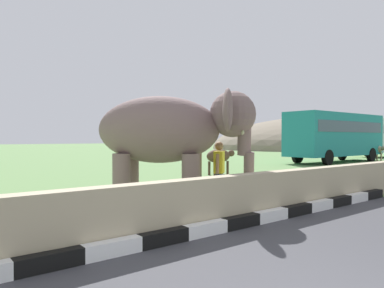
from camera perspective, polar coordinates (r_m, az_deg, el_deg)
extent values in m
cube|color=black|center=(5.29, -21.84, -17.05)|extent=(0.90, 0.20, 0.24)
cube|color=white|center=(5.60, -12.60, -15.99)|extent=(0.90, 0.20, 0.24)
cube|color=black|center=(6.02, -4.59, -14.74)|extent=(0.90, 0.20, 0.24)
cube|color=white|center=(6.55, 2.16, -13.45)|extent=(0.90, 0.20, 0.24)
cube|color=black|center=(7.15, 7.80, -12.23)|extent=(0.90, 0.20, 0.24)
cube|color=white|center=(7.80, 12.48, -11.12)|extent=(0.90, 0.20, 0.24)
cube|color=black|center=(8.51, 16.38, -10.13)|extent=(0.90, 0.20, 0.24)
cube|color=white|center=(9.24, 19.66, -9.26)|extent=(0.90, 0.20, 0.24)
cube|color=black|center=(10.01, 22.43, -8.49)|extent=(0.90, 0.20, 0.24)
cube|color=white|center=(10.79, 24.79, -7.82)|extent=(0.90, 0.20, 0.24)
cube|color=black|center=(11.59, 26.83, -7.23)|extent=(0.90, 0.20, 0.24)
cube|color=tan|center=(7.35, 6.65, -8.84)|extent=(28.00, 0.36, 1.00)
cylinder|color=#775E5D|center=(9.53, 0.24, -5.46)|extent=(0.44, 0.44, 1.37)
cylinder|color=#775E5D|center=(8.64, -0.19, -6.12)|extent=(0.44, 0.44, 1.37)
cylinder|color=#775E5D|center=(9.79, -9.78, -5.30)|extent=(0.44, 0.44, 1.37)
cylinder|color=#775E5D|center=(8.93, -11.19, -5.91)|extent=(0.44, 0.44, 1.37)
ellipsoid|color=#775E5D|center=(9.12, -5.30, 2.31)|extent=(3.37, 3.27, 1.70)
sphere|color=#775E5D|center=(9.02, 6.52, 4.76)|extent=(1.16, 1.16, 1.16)
ellipsoid|color=#D84C8C|center=(9.05, 8.37, 5.69)|extent=(0.70, 0.71, 0.44)
ellipsoid|color=#775E5D|center=(9.80, 5.50, 4.75)|extent=(0.79, 0.83, 1.00)
ellipsoid|color=#775E5D|center=(8.24, 5.72, 5.47)|extent=(0.79, 0.83, 1.00)
cylinder|color=#775E5D|center=(9.02, 8.36, 1.26)|extent=(0.56, 0.56, 0.98)
cylinder|color=#775E5D|center=(9.06, 9.08, -3.81)|extent=(0.42, 0.43, 0.82)
cone|color=beige|center=(9.29, 7.88, 1.87)|extent=(0.49, 0.51, 0.22)
cone|color=beige|center=(8.73, 8.11, 1.92)|extent=(0.49, 0.51, 0.22)
cylinder|color=navy|center=(9.71, 4.44, -6.98)|extent=(0.15, 0.15, 0.82)
cylinder|color=navy|center=(9.51, 4.25, -7.14)|extent=(0.15, 0.15, 0.82)
cube|color=yellow|center=(9.54, 4.35, -2.89)|extent=(0.46, 0.44, 0.58)
cylinder|color=#9E7251|center=(9.80, 4.60, -2.96)|extent=(0.14, 0.14, 0.52)
cylinder|color=#9E7251|center=(9.28, 4.09, -3.18)|extent=(0.18, 0.17, 0.53)
sphere|color=#9E7251|center=(9.52, 4.35, -0.31)|extent=(0.23, 0.23, 0.23)
cube|color=teal|center=(27.94, 21.99, 1.39)|extent=(9.30, 2.52, 3.00)
cube|color=#3F5160|center=(27.95, 22.00, 2.50)|extent=(8.56, 2.56, 0.76)
cylinder|color=black|center=(31.12, 22.87, -1.43)|extent=(1.00, 0.30, 1.00)
cylinder|color=black|center=(30.07, 26.70, -1.54)|extent=(1.00, 0.30, 1.00)
cylinder|color=black|center=(26.08, 16.51, -1.84)|extent=(1.00, 0.30, 1.00)
cylinder|color=black|center=(24.82, 20.84, -2.00)|extent=(1.00, 0.30, 1.00)
cylinder|color=black|center=(37.35, 26.29, -1.07)|extent=(1.04, 0.50, 1.00)
cylinder|color=#473323|center=(17.57, 4.82, -3.71)|extent=(0.12, 0.12, 0.65)
cylinder|color=#473323|center=(17.33, 5.70, -3.77)|extent=(0.12, 0.12, 0.65)
cylinder|color=#473323|center=(16.91, 2.77, -3.88)|extent=(0.12, 0.12, 0.65)
cylinder|color=#473323|center=(16.67, 3.66, -3.96)|extent=(0.12, 0.12, 0.65)
ellipsoid|color=#473323|center=(17.08, 4.26, -1.91)|extent=(1.55, 0.72, 0.66)
ellipsoid|color=#473323|center=(17.77, 6.29, -1.48)|extent=(0.42, 0.29, 0.32)
cylinder|color=tan|center=(31.16, 27.97, -1.78)|extent=(0.12, 0.12, 0.65)
cylinder|color=tan|center=(30.94, 27.44, -1.80)|extent=(0.12, 0.12, 0.65)
cylinder|color=tan|center=(31.88, 26.98, -1.72)|extent=(0.12, 0.12, 0.65)
cylinder|color=tan|center=(31.66, 26.46, -1.73)|extent=(0.12, 0.12, 0.65)
ellipsoid|color=tan|center=(31.39, 27.22, -0.71)|extent=(1.24, 1.60, 0.66)
ellipsoid|color=tan|center=(30.65, 28.26, -0.57)|extent=(0.42, 0.48, 0.32)
ellipsoid|color=#796D5B|center=(67.63, 21.04, -0.60)|extent=(44.85, 35.88, 11.12)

